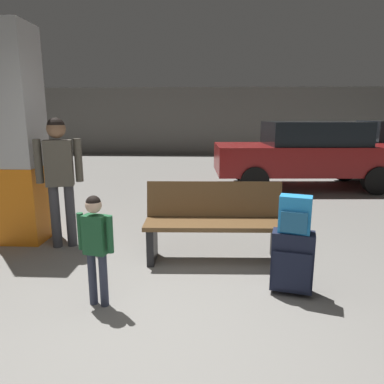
% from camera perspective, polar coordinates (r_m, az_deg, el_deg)
% --- Properties ---
extents(ground_plane, '(18.00, 18.00, 0.10)m').
position_cam_1_polar(ground_plane, '(6.59, -1.00, -2.62)').
color(ground_plane, gray).
extents(garage_back_wall, '(18.00, 0.12, 2.80)m').
position_cam_1_polar(garage_back_wall, '(15.22, 1.26, 11.37)').
color(garage_back_wall, slate).
rests_on(garage_back_wall, ground_plane).
extents(structural_pillar, '(0.57, 0.57, 2.75)m').
position_cam_1_polar(structural_pillar, '(5.07, -26.44, 7.81)').
color(structural_pillar, orange).
rests_on(structural_pillar, ground_plane).
extents(bench, '(1.62, 0.58, 0.89)m').
position_cam_1_polar(bench, '(4.09, 3.69, -4.89)').
color(bench, brown).
rests_on(bench, ground_plane).
extents(suitcase, '(0.42, 0.31, 0.60)m').
position_cam_1_polar(suitcase, '(3.46, 15.91, -10.74)').
color(suitcase, '#191E33').
rests_on(suitcase, ground_plane).
extents(backpack_bright, '(0.32, 0.26, 0.34)m').
position_cam_1_polar(backpack_bright, '(3.32, 16.36, -3.55)').
color(backpack_bright, '#268CD8').
rests_on(backpack_bright, suitcase).
extents(child, '(0.33, 0.23, 1.00)m').
position_cam_1_polar(child, '(3.15, -15.36, -7.37)').
color(child, '#33384C').
rests_on(child, ground_plane).
extents(adult, '(0.54, 0.28, 1.63)m').
position_cam_1_polar(adult, '(4.63, -20.71, 3.51)').
color(adult, '#38383D').
rests_on(adult, ground_plane).
extents(parked_car_near, '(4.19, 1.98, 1.51)m').
position_cam_1_polar(parked_car_near, '(8.58, 18.12, 6.06)').
color(parked_car_near, maroon).
rests_on(parked_car_near, ground_plane).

